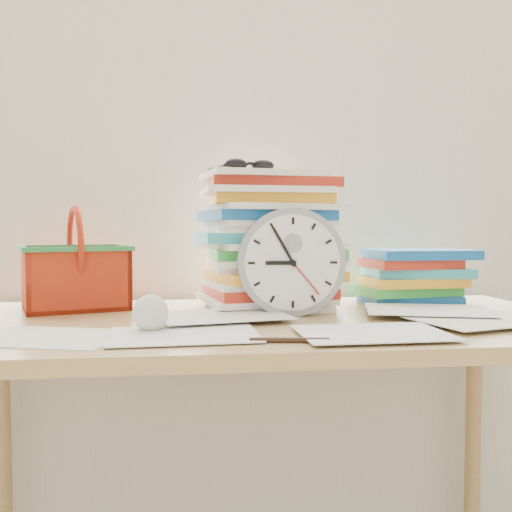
{
  "coord_description": "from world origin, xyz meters",
  "views": [
    {
      "loc": [
        -0.16,
        0.37,
        0.95
      ],
      "look_at": [
        -0.02,
        1.6,
        0.89
      ],
      "focal_mm": 40.0,
      "sensor_mm": 36.0,
      "label": 1
    }
  ],
  "objects": [
    {
      "name": "curtain",
      "position": [
        0.0,
        1.98,
        1.3
      ],
      "size": [
        2.4,
        0.01,
        2.5
      ],
      "primitive_type": "cube",
      "color": "white",
      "rests_on": "room_shell"
    },
    {
      "name": "desk",
      "position": [
        0.0,
        1.6,
        0.68
      ],
      "size": [
        1.4,
        0.7,
        0.75
      ],
      "color": "tan",
      "rests_on": "ground"
    },
    {
      "name": "paper_stack",
      "position": [
        0.03,
        1.77,
        0.92
      ],
      "size": [
        0.37,
        0.32,
        0.33
      ],
      "primitive_type": null,
      "rotation": [
        0.0,
        0.0,
        0.14
      ],
      "color": "white",
      "rests_on": "desk"
    },
    {
      "name": "clock",
      "position": [
        0.07,
        1.63,
        0.87
      ],
      "size": [
        0.24,
        0.05,
        0.24
      ],
      "primitive_type": "cylinder",
      "rotation": [
        1.57,
        0.0,
        0.0
      ],
      "color": "gray",
      "rests_on": "desk"
    },
    {
      "name": "sunglasses",
      "position": [
        -0.02,
        1.74,
        1.1
      ],
      "size": [
        0.18,
        0.16,
        0.04
      ],
      "primitive_type": null,
      "rotation": [
        0.0,
        0.0,
        0.31
      ],
      "color": "black",
      "rests_on": "paper_stack"
    },
    {
      "name": "book_stack",
      "position": [
        0.42,
        1.8,
        0.82
      ],
      "size": [
        0.28,
        0.22,
        0.14
      ],
      "primitive_type": null,
      "rotation": [
        0.0,
        0.0,
        0.03
      ],
      "color": "white",
      "rests_on": "desk"
    },
    {
      "name": "basket",
      "position": [
        -0.44,
        1.8,
        0.87
      ],
      "size": [
        0.3,
        0.26,
        0.25
      ],
      "primitive_type": null,
      "rotation": [
        0.0,
        0.0,
        0.32
      ],
      "color": "red",
      "rests_on": "desk"
    },
    {
      "name": "crumpled_ball",
      "position": [
        -0.24,
        1.47,
        0.79
      ],
      "size": [
        0.07,
        0.07,
        0.07
      ],
      "primitive_type": "sphere",
      "color": "white",
      "rests_on": "desk"
    },
    {
      "name": "pen",
      "position": [
        0.01,
        1.33,
        0.75
      ],
      "size": [
        0.14,
        0.03,
        0.01
      ],
      "primitive_type": "cylinder",
      "rotation": [
        0.0,
        1.57,
        -0.13
      ],
      "color": "black",
      "rests_on": "desk"
    },
    {
      "name": "scattered_papers",
      "position": [
        0.0,
        1.6,
        0.76
      ],
      "size": [
        1.26,
        0.42,
        0.02
      ],
      "primitive_type": null,
      "color": "white",
      "rests_on": "desk"
    }
  ]
}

